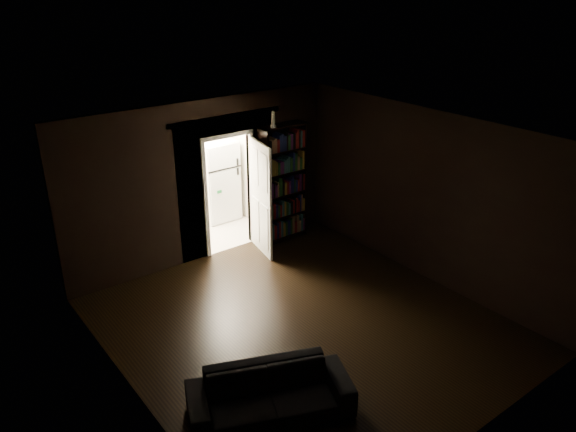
% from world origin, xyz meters
% --- Properties ---
extents(ground, '(5.50, 5.50, 0.00)m').
position_xyz_m(ground, '(0.00, 0.00, 0.00)').
color(ground, black).
rests_on(ground, ground).
extents(room_walls, '(5.02, 5.61, 2.84)m').
position_xyz_m(room_walls, '(-0.01, 1.07, 1.68)').
color(room_walls, black).
rests_on(room_walls, ground).
extents(kitchen_alcove, '(2.20, 1.80, 2.60)m').
position_xyz_m(kitchen_alcove, '(0.50, 3.87, 1.21)').
color(kitchen_alcove, beige).
rests_on(kitchen_alcove, ground).
extents(sofa, '(2.03, 1.46, 0.72)m').
position_xyz_m(sofa, '(-1.40, -1.11, 0.36)').
color(sofa, black).
rests_on(sofa, ground).
extents(bookshelf, '(0.95, 0.51, 2.20)m').
position_xyz_m(bookshelf, '(1.54, 2.55, 1.10)').
color(bookshelf, black).
rests_on(bookshelf, ground).
extents(refrigerator, '(0.77, 0.71, 1.65)m').
position_xyz_m(refrigerator, '(1.04, 4.11, 0.82)').
color(refrigerator, white).
rests_on(refrigerator, ground).
extents(door, '(0.22, 0.84, 2.05)m').
position_xyz_m(door, '(0.88, 2.31, 1.02)').
color(door, white).
rests_on(door, ground).
extents(figurine, '(0.11, 0.11, 0.30)m').
position_xyz_m(figurine, '(1.29, 2.49, 2.35)').
color(figurine, white).
rests_on(figurine, bookshelf).
extents(bottles, '(0.60, 0.26, 0.25)m').
position_xyz_m(bottles, '(0.96, 4.11, 1.77)').
color(bottles, black).
rests_on(bottles, refrigerator).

